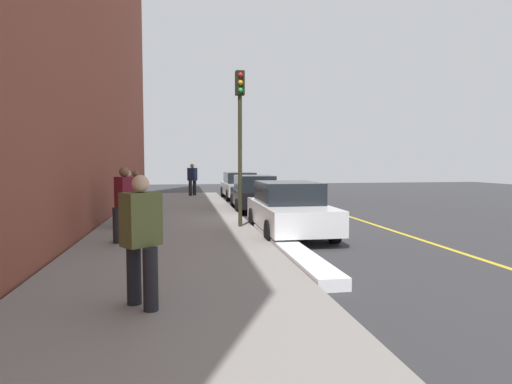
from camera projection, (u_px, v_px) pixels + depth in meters
The scene contains 14 objects.
ground_plane at pixel (279, 226), 13.91m from camera, with size 56.00×56.00×0.00m, color #333335.
sidewalk at pixel (176, 226), 13.35m from camera, with size 28.00×4.60×0.15m, color gray.
lane_stripe_centre at pixel (371, 224), 14.44m from camera, with size 28.00×0.14×0.01m, color gold.
snow_bank_curb at pixel (288, 247), 9.85m from camera, with size 6.25×0.56×0.22m, color white.
parked_car_silver at pixel (240, 186), 24.40m from camera, with size 4.68×1.93×1.51m.
parked_car_black at pixel (255, 193), 18.49m from camera, with size 4.42×2.03×1.51m.
parked_car_white at pixel (289, 208), 12.22m from camera, with size 4.53×1.93×1.51m.
pedestrian_brown_coat at pixel (136, 194), 14.04m from camera, with size 0.54×0.51×1.67m.
pedestrian_olive_coat at pixel (141, 237), 5.60m from camera, with size 0.53×0.56×1.76m.
pedestrian_blue_coat at pixel (128, 197), 12.70m from camera, with size 0.54×0.54×1.71m.
pedestrian_burgundy_coat at pixel (125, 202), 10.24m from camera, with size 0.58×0.54×1.81m.
pedestrian_navy_coat at pixel (192, 179), 25.03m from camera, with size 0.56×0.59×1.86m.
traffic_light_pole at pixel (240, 123), 12.64m from camera, with size 0.35×0.26×4.61m.
rolling_suitcase at pixel (128, 217), 13.22m from camera, with size 0.34×0.22×0.85m.
Camera 1 is at (13.48, -3.05, 2.06)m, focal length 29.94 mm.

